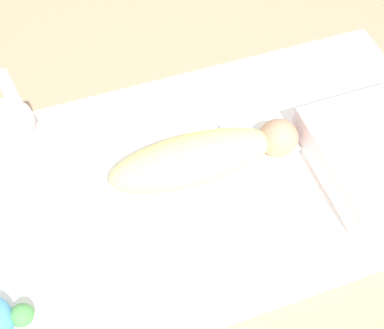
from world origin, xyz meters
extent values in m
plane|color=#9E8466|center=(0.00, 0.00, 0.00)|extent=(12.00, 12.00, 0.00)
cube|color=white|center=(0.00, 0.00, 0.08)|extent=(1.54, 0.76, 0.17)
cube|color=white|center=(0.23, 0.06, 0.18)|extent=(0.21, 0.16, 0.02)
ellipsoid|color=#EFDB7F|center=(0.00, 0.01, 0.23)|extent=(0.46, 0.16, 0.12)
sphere|color=tan|center=(0.25, 0.01, 0.23)|extent=(0.11, 0.11, 0.11)
cube|color=white|center=(0.52, -0.12, 0.22)|extent=(0.38, 0.37, 0.10)
sphere|color=silver|center=(-0.42, 0.18, 0.25)|extent=(0.16, 0.16, 0.16)
sphere|color=silver|center=(-0.42, 0.18, 0.37)|extent=(0.12, 0.12, 0.12)
cylinder|color=silver|center=(-0.39, 0.18, 0.47)|extent=(0.03, 0.03, 0.12)
sphere|color=#4C934C|center=(-0.50, -0.24, 0.20)|extent=(0.05, 0.05, 0.05)
camera|label=1|loc=(-0.22, -0.62, 1.25)|focal=42.00mm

